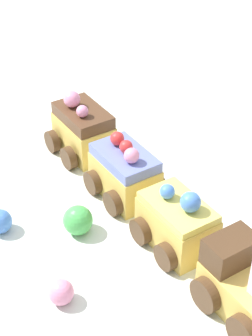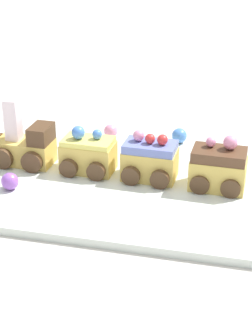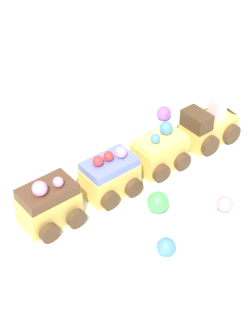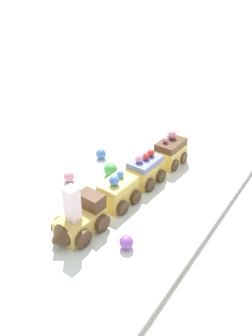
# 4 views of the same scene
# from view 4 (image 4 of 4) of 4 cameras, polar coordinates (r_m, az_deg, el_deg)

# --- Properties ---
(ground_plane) EXTENTS (10.00, 10.00, 0.00)m
(ground_plane) POSITION_cam_4_polar(r_m,az_deg,el_deg) (0.70, 0.86, -5.85)
(ground_plane) COLOR beige
(display_board) EXTENTS (0.70, 0.35, 0.01)m
(display_board) POSITION_cam_4_polar(r_m,az_deg,el_deg) (0.69, 0.86, -5.46)
(display_board) COLOR silver
(display_board) RESTS_ON ground_plane
(cake_train_locomotive) EXTENTS (0.12, 0.07, 0.10)m
(cake_train_locomotive) POSITION_cam_4_polar(r_m,az_deg,el_deg) (0.59, -8.35, -9.14)
(cake_train_locomotive) COLOR #E0BC56
(cake_train_locomotive) RESTS_ON display_board
(cake_car_lemon) EXTENTS (0.08, 0.07, 0.07)m
(cake_car_lemon) POSITION_cam_4_polar(r_m,az_deg,el_deg) (0.66, -1.48, -4.20)
(cake_car_lemon) COLOR #E0BC56
(cake_car_lemon) RESTS_ON display_board
(cake_car_blueberry) EXTENTS (0.08, 0.07, 0.07)m
(cake_car_blueberry) POSITION_cam_4_polar(r_m,az_deg,el_deg) (0.72, 3.30, -0.43)
(cake_car_blueberry) COLOR #E0BC56
(cake_car_blueberry) RESTS_ON display_board
(cake_car_chocolate) EXTENTS (0.08, 0.07, 0.08)m
(cake_car_chocolate) POSITION_cam_4_polar(r_m,az_deg,el_deg) (0.80, 7.45, 2.79)
(cake_car_chocolate) COLOR #E0BC56
(cake_car_chocolate) RESTS_ON display_board
(gumball_blue) EXTENTS (0.03, 0.03, 0.03)m
(gumball_blue) POSITION_cam_4_polar(r_m,az_deg,el_deg) (0.82, -4.38, 2.47)
(gumball_blue) COLOR #4C84E0
(gumball_blue) RESTS_ON display_board
(gumball_green) EXTENTS (0.03, 0.03, 0.03)m
(gumball_green) POSITION_cam_4_polar(r_m,az_deg,el_deg) (0.75, -2.72, -0.26)
(gumball_green) COLOR #4CBC56
(gumball_green) RESTS_ON display_board
(gumball_purple) EXTENTS (0.03, 0.03, 0.03)m
(gumball_purple) POSITION_cam_4_polar(r_m,az_deg,el_deg) (0.57, 0.08, -12.76)
(gumball_purple) COLOR #9956C6
(gumball_purple) RESTS_ON display_board
(gumball_pink) EXTENTS (0.02, 0.02, 0.02)m
(gumball_pink) POSITION_cam_4_polar(r_m,az_deg,el_deg) (0.74, -9.92, -1.48)
(gumball_pink) COLOR pink
(gumball_pink) RESTS_ON display_board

